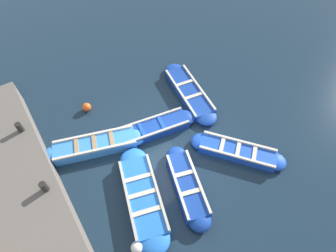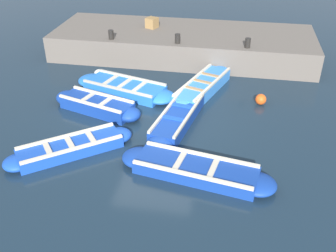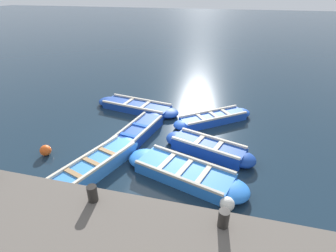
# 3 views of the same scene
# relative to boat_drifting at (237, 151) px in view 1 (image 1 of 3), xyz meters

# --- Properties ---
(ground_plane) EXTENTS (120.00, 120.00, 0.00)m
(ground_plane) POSITION_rel_boat_drifting_xyz_m (-2.07, 1.87, -0.16)
(ground_plane) COLOR #162838
(boat_drifting) EXTENTS (2.65, 3.12, 0.37)m
(boat_drifting) POSITION_rel_boat_drifting_xyz_m (0.00, 0.00, 0.00)
(boat_drifting) COLOR #1947B7
(boat_drifting) RESTS_ON ground
(boat_near_quay) EXTENTS (3.73, 1.90, 0.46)m
(boat_near_quay) POSITION_rel_boat_drifting_xyz_m (-4.12, 3.04, 0.04)
(boat_near_quay) COLOR #3884E0
(boat_near_quay) RESTS_ON ground
(boat_mid_row) EXTENTS (3.65, 1.37, 0.42)m
(boat_mid_row) POSITION_rel_boat_drifting_xyz_m (-2.02, 2.54, 0.02)
(boat_mid_row) COLOR navy
(boat_mid_row) RESTS_ON ground
(boat_far_corner) EXTENTS (1.53, 3.96, 0.37)m
(boat_far_corner) POSITION_rel_boat_drifting_xyz_m (0.34, 3.34, -0.00)
(boat_far_corner) COLOR navy
(boat_far_corner) RESTS_ON ground
(boat_outer_left) EXTENTS (1.99, 3.81, 0.40)m
(boat_outer_left) POSITION_rel_boat_drifting_xyz_m (-3.66, 0.45, 0.01)
(boat_outer_left) COLOR blue
(boat_outer_left) RESTS_ON ground
(boat_stern_in) EXTENTS (1.61, 3.14, 0.46)m
(boat_stern_in) POSITION_rel_boat_drifting_xyz_m (-2.28, -0.06, 0.04)
(boat_stern_in) COLOR navy
(boat_stern_in) RESTS_ON ground
(quay_wall) EXTENTS (3.59, 10.39, 1.01)m
(quay_wall) POSITION_rel_boat_drifting_xyz_m (-7.46, 1.87, 0.35)
(quay_wall) COLOR #605951
(quay_wall) RESTS_ON ground
(bollard_mid_north) EXTENTS (0.20, 0.20, 0.35)m
(bollard_mid_north) POSITION_rel_boat_drifting_xyz_m (-6.01, 1.87, 1.03)
(bollard_mid_north) COLOR black
(bollard_mid_north) RESTS_ON quay_wall
(bollard_mid_south) EXTENTS (0.20, 0.20, 0.35)m
(bollard_mid_south) POSITION_rel_boat_drifting_xyz_m (-6.01, 4.42, 1.03)
(bollard_mid_south) COLOR black
(bollard_mid_south) RESTS_ON quay_wall
(buoy_orange_near) EXTENTS (0.35, 0.35, 0.35)m
(buoy_orange_near) POSITION_rel_boat_drifting_xyz_m (-3.64, 4.96, 0.02)
(buoy_orange_near) COLOR #E05119
(buoy_orange_near) RESTS_ON ground
(buoy_yellow_far) EXTENTS (0.36, 0.36, 0.36)m
(buoy_yellow_far) POSITION_rel_boat_drifting_xyz_m (-4.59, -0.78, 0.02)
(buoy_yellow_far) COLOR silver
(buoy_yellow_far) RESTS_ON ground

